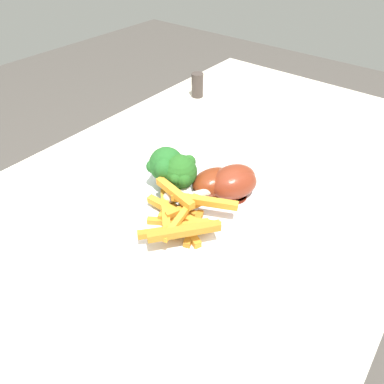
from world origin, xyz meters
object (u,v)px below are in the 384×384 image
at_px(broccoli_floret_front, 180,171).
at_px(chicken_drumstick_near, 212,183).
at_px(broccoli_floret_middle, 165,166).
at_px(carrot_fries_pile, 182,216).
at_px(dining_table, 190,246).
at_px(chicken_drumstick_extra, 231,185).
at_px(chicken_drumstick_far, 231,182).
at_px(dinner_plate, 192,204).
at_px(fork, 295,123).
at_px(pepper_shaker, 197,85).

distance_m(broccoli_floret_front, chicken_drumstick_near, 0.06).
xyz_separation_m(broccoli_floret_middle, carrot_fries_pile, (-0.05, -0.08, -0.03)).
relative_size(dining_table, broccoli_floret_front, 17.09).
xyz_separation_m(chicken_drumstick_near, chicken_drumstick_extra, (0.01, -0.03, 0.00)).
height_order(carrot_fries_pile, chicken_drumstick_near, carrot_fries_pile).
bearing_deg(chicken_drumstick_far, chicken_drumstick_near, 126.37).
distance_m(chicken_drumstick_near, chicken_drumstick_extra, 0.03).
distance_m(dinner_plate, chicken_drumstick_extra, 0.07).
xyz_separation_m(dining_table, chicken_drumstick_extra, (0.04, -0.06, 0.16)).
bearing_deg(chicken_drumstick_near, dining_table, 131.82).
distance_m(dining_table, broccoli_floret_middle, 0.18).
distance_m(dining_table, chicken_drumstick_far, 0.17).
height_order(dining_table, broccoli_floret_middle, broccoli_floret_middle).
distance_m(dining_table, dinner_plate, 0.13).
bearing_deg(fork, chicken_drumstick_far, 94.49).
xyz_separation_m(broccoli_floret_front, carrot_fries_pile, (-0.06, -0.05, -0.02)).
xyz_separation_m(chicken_drumstick_far, chicken_drumstick_extra, (-0.01, -0.00, -0.00)).
bearing_deg(carrot_fries_pile, broccoli_floret_middle, 56.09).
relative_size(chicken_drumstick_near, fork, 0.68).
distance_m(broccoli_floret_front, fork, 0.36).
bearing_deg(broccoli_floret_front, dining_table, -63.59).
xyz_separation_m(broccoli_floret_middle, fork, (0.36, -0.07, -0.05)).
xyz_separation_m(broccoli_floret_front, chicken_drumstick_near, (0.03, -0.04, -0.02)).
bearing_deg(broccoli_floret_middle, broccoli_floret_front, -81.30).
distance_m(chicken_drumstick_far, fork, 0.31).
height_order(chicken_drumstick_far, pepper_shaker, chicken_drumstick_far).
bearing_deg(chicken_drumstick_near, dinner_plate, 161.95).
xyz_separation_m(broccoli_floret_middle, chicken_drumstick_far, (0.05, -0.09, -0.02)).
bearing_deg(chicken_drumstick_far, pepper_shaker, 45.82).
xyz_separation_m(broccoli_floret_front, chicken_drumstick_extra, (0.04, -0.07, -0.02)).
distance_m(carrot_fries_pile, pepper_shaker, 0.47).
relative_size(carrot_fries_pile, chicken_drumstick_near, 1.07).
xyz_separation_m(carrot_fries_pile, chicken_drumstick_far, (0.11, -0.02, 0.01)).
height_order(chicken_drumstick_near, chicken_drumstick_far, chicken_drumstick_far).
height_order(broccoli_floret_middle, fork, broccoli_floret_middle).
height_order(broccoli_floret_front, chicken_drumstick_far, broccoli_floret_front).
bearing_deg(dinner_plate, chicken_drumstick_extra, -39.82).
bearing_deg(dining_table, pepper_shaker, 36.22).
bearing_deg(dining_table, carrot_fries_pile, -150.63).
xyz_separation_m(chicken_drumstick_near, fork, (0.32, 0.00, -0.03)).
xyz_separation_m(dinner_plate, broccoli_floret_front, (0.01, 0.03, 0.05)).
bearing_deg(dining_table, fork, -4.21).
xyz_separation_m(dinner_plate, broccoli_floret_middle, (0.00, 0.06, 0.05)).
bearing_deg(broccoli_floret_front, chicken_drumstick_far, -53.32).
relative_size(broccoli_floret_front, carrot_fries_pile, 0.52).
relative_size(fork, pepper_shaker, 3.20).
bearing_deg(dining_table, chicken_drumstick_far, -50.75).
bearing_deg(carrot_fries_pile, chicken_drumstick_extra, -11.22).
bearing_deg(broccoli_floret_front, fork, -6.55).
height_order(chicken_drumstick_far, fork, chicken_drumstick_far).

